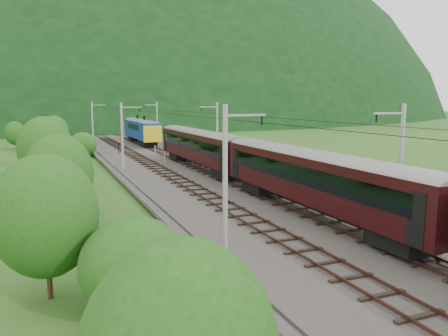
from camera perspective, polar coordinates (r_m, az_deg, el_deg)
name	(u,v)px	position (r m, az deg, el deg)	size (l,w,h in m)	color
ground	(318,241)	(27.62, 12.24, -9.29)	(600.00, 600.00, 0.00)	#285119
railbed	(247,203)	(35.89, 3.05, -4.65)	(14.00, 220.00, 0.30)	#38332D
track_left	(220,203)	(34.89, -0.51, -4.66)	(2.40, 220.00, 0.27)	brown
track_right	(273,198)	(36.93, 6.41, -3.96)	(2.40, 220.00, 0.27)	brown
catenary_left	(123,134)	(54.33, -13.08, 4.34)	(2.54, 192.28, 8.00)	gray
catenary_right	(217,131)	(57.67, -0.97, 4.81)	(2.54, 192.28, 8.00)	gray
overhead_wires	(248,118)	(34.95, 3.14, 6.51)	(4.83, 198.00, 0.03)	black
mountain_main	(67,115)	(281.95, -19.81, 6.51)	(504.00, 360.00, 244.00)	black
train	(315,169)	(31.33, 11.84, -0.19)	(3.14, 126.83, 5.47)	black
hazard_post_near	(165,157)	(59.10, -7.74, 1.38)	(0.14, 0.14, 1.33)	red
hazard_post_far	(155,151)	(65.43, -8.98, 2.20)	(0.18, 0.18, 1.66)	red
signal	(119,146)	(70.46, -13.59, 2.81)	(0.22, 0.22, 2.01)	black
vegetation_left	(61,164)	(42.87, -20.50, 0.45)	(13.77, 147.61, 7.09)	#214913
vegetation_right	(378,181)	(41.18, 19.46, -1.67)	(5.85, 103.79, 3.07)	#214913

